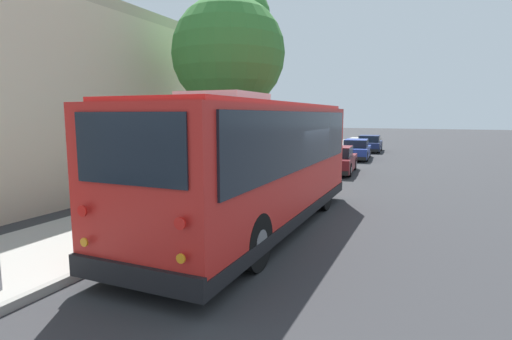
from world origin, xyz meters
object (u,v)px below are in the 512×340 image
(street_tree, at_px, (230,47))
(parked_sedan_blue, at_px, (356,150))
(shuttle_bus, at_px, (256,159))
(parked_sedan_navy, at_px, (369,144))
(parked_sedan_maroon, at_px, (336,160))
(sign_post_far, at_px, (101,218))
(fire_hydrant, at_px, (275,169))

(street_tree, bearing_deg, parked_sedan_blue, -11.68)
(shuttle_bus, xyz_separation_m, parked_sedan_navy, (23.48, 0.46, -1.20))
(street_tree, bearing_deg, parked_sedan_navy, -8.07)
(parked_sedan_maroon, height_order, street_tree, street_tree)
(shuttle_bus, bearing_deg, parked_sedan_navy, 0.94)
(shuttle_bus, distance_m, parked_sedan_maroon, 10.80)
(shuttle_bus, xyz_separation_m, parked_sedan_maroon, (10.74, 0.31, -1.17))
(sign_post_far, height_order, fire_hydrant, sign_post_far)
(parked_sedan_blue, xyz_separation_m, parked_sedan_navy, (5.98, -0.02, -0.01))
(parked_sedan_maroon, xyz_separation_m, parked_sedan_blue, (6.76, 0.16, -0.01))
(parked_sedan_navy, distance_m, street_tree, 19.56)
(sign_post_far, relative_size, fire_hydrant, 1.60)
(parked_sedan_maroon, relative_size, parked_sedan_navy, 0.97)
(shuttle_bus, relative_size, sign_post_far, 7.18)
(parked_sedan_blue, distance_m, parked_sedan_navy, 5.98)
(street_tree, xyz_separation_m, fire_hydrant, (2.19, -1.02, -4.86))
(street_tree, height_order, sign_post_far, street_tree)
(parked_sedan_blue, height_order, fire_hydrant, parked_sedan_blue)
(parked_sedan_blue, relative_size, street_tree, 0.59)
(fire_hydrant, bearing_deg, sign_post_far, -179.93)
(shuttle_bus, height_order, parked_sedan_navy, shuttle_bus)
(fire_hydrant, bearing_deg, parked_sedan_maroon, -25.01)
(parked_sedan_blue, bearing_deg, shuttle_bus, 177.05)
(shuttle_bus, distance_m, street_tree, 6.71)
(fire_hydrant, bearing_deg, shuttle_bus, -163.02)
(shuttle_bus, distance_m, parked_sedan_blue, 17.54)
(fire_hydrant, bearing_deg, parked_sedan_navy, -5.66)
(street_tree, xyz_separation_m, sign_post_far, (-7.78, -1.03, -4.62))
(parked_sedan_maroon, distance_m, fire_hydrant, 4.24)
(parked_sedan_maroon, bearing_deg, street_tree, 150.36)
(parked_sedan_blue, xyz_separation_m, street_tree, (-12.79, 2.65, 4.81))
(shuttle_bus, bearing_deg, sign_post_far, 145.56)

